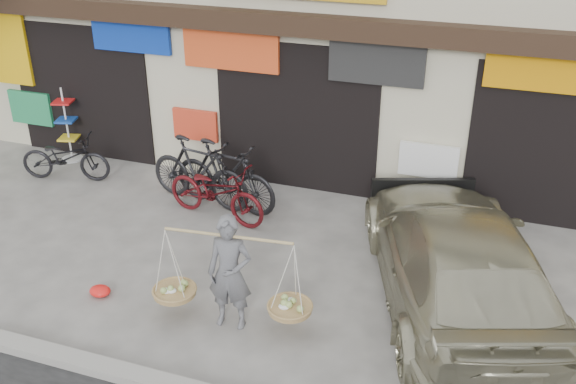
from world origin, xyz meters
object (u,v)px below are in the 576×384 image
(street_vendor, at_px, (230,277))
(bike_0, at_px, (65,158))
(bike_3, at_px, (199,172))
(bike_2, at_px, (216,192))
(display_rack, at_px, (68,131))
(suv, at_px, (457,260))
(bike_1, at_px, (225,176))

(street_vendor, distance_m, bike_0, 5.61)
(bike_3, bearing_deg, bike_2, -118.39)
(bike_2, bearing_deg, display_rack, 83.41)
(bike_2, relative_size, suv, 0.36)
(bike_1, height_order, bike_3, same)
(bike_2, height_order, display_rack, display_rack)
(street_vendor, bearing_deg, display_rack, 137.90)
(bike_3, bearing_deg, display_rack, 86.33)
(bike_0, relative_size, display_rack, 1.12)
(bike_2, distance_m, suv, 4.23)
(bike_3, bearing_deg, suv, -98.38)
(suv, bearing_deg, display_rack, -36.23)
(bike_1, bearing_deg, bike_3, 100.64)
(bike_1, distance_m, bike_2, 0.42)
(bike_1, bearing_deg, suv, -100.44)
(bike_3, distance_m, suv, 4.83)
(bike_3, xyz_separation_m, suv, (4.56, -1.57, 0.11))
(street_vendor, xyz_separation_m, bike_3, (-1.89, 2.95, -0.12))
(display_rack, bearing_deg, bike_3, -14.31)
(suv, bearing_deg, bike_3, -38.20)
(street_vendor, distance_m, suv, 3.01)
(bike_1, height_order, bike_2, bike_1)
(street_vendor, relative_size, suv, 0.39)
(bike_0, distance_m, bike_2, 3.38)
(display_rack, bearing_deg, bike_1, -12.57)
(bike_2, bearing_deg, bike_1, 13.86)
(bike_3, distance_m, display_rack, 3.46)
(bike_3, xyz_separation_m, display_rack, (-3.35, 0.86, 0.00))
(suv, bearing_deg, bike_1, -40.26)
(bike_0, distance_m, suv, 7.60)
(bike_0, height_order, bike_1, bike_1)
(bike_0, xyz_separation_m, bike_1, (3.34, -0.05, 0.16))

